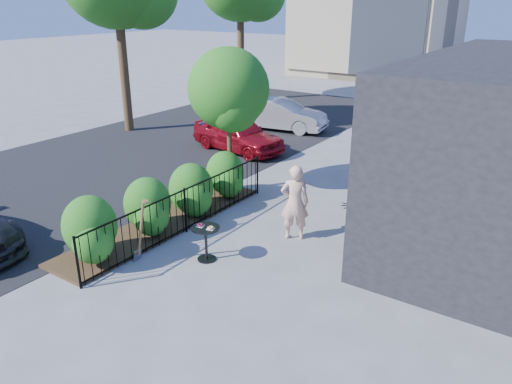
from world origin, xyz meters
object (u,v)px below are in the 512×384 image
Objects in this scene: cafe_table at (206,238)px; shovel at (140,234)px; woman at (295,202)px; car_silver at (280,115)px; car_red at (238,134)px; patio_tree at (230,94)px.

shovel reaches higher than cafe_table.
woman is 10.17m from car_silver.
car_silver is at bearing -87.44° from woman.
car_silver is at bearing 107.60° from shovel.
cafe_table is at bearing -139.44° from car_red.
woman reaches higher than car_red.
car_silver is (-4.60, 10.42, 0.12)m from cafe_table.
woman is (3.00, -1.60, -1.88)m from patio_tree.
woman is (1.00, 1.93, 0.36)m from cafe_table.
woman is at bearing -124.52° from car_red.
car_red is (-4.23, 6.92, 0.11)m from cafe_table.
shovel is 8.41m from car_red.
cafe_table is at bearing -60.53° from patio_tree.
car_red is at bearing 121.45° from cafe_table.
patio_tree is at bearing -137.46° from car_red.
patio_tree is 2.24× the size of woman.
car_red is at bearing 123.42° from patio_tree.
patio_tree is 4.64m from cafe_table.
patio_tree is 2.62× the size of shovel.
patio_tree is 4.97m from shovel.
patio_tree reaches higher than shovel.
car_silver is (-5.60, 8.49, -0.25)m from woman.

